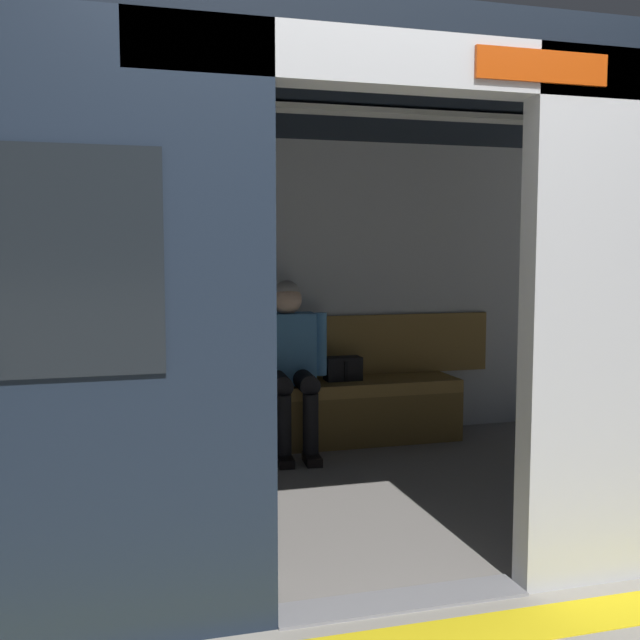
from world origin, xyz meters
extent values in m
plane|color=gray|center=(0.00, 0.00, 0.00)|extent=(60.00, 60.00, 0.00)
cube|color=yellow|center=(0.00, 0.30, 0.00)|extent=(8.00, 0.24, 0.01)
cube|color=silver|center=(-1.03, 0.02, 1.09)|extent=(1.03, 0.12, 2.19)
cube|color=black|center=(-1.03, 0.03, 1.36)|extent=(0.57, 0.02, 0.55)
cube|color=silver|center=(0.00, 0.00, 2.09)|extent=(2.07, 0.16, 0.20)
cube|color=#BF3F0C|center=(-0.52, 0.09, 2.09)|extent=(0.56, 0.02, 0.12)
cube|color=black|center=(0.00, -1.35, 2.25)|extent=(6.40, 2.86, 0.12)
cube|color=gray|center=(0.00, -1.35, 0.00)|extent=(6.08, 2.70, 0.01)
cube|color=silver|center=(0.00, -2.70, 1.09)|extent=(6.08, 0.10, 2.19)
cube|color=olive|center=(0.00, -2.64, 0.68)|extent=(3.52, 0.06, 0.45)
cube|color=white|center=(0.00, -1.35, 2.16)|extent=(4.48, 0.16, 0.03)
cube|color=gray|center=(0.00, 0.00, 0.01)|extent=(1.03, 0.19, 0.01)
cube|color=olive|center=(0.00, -2.42, 0.41)|extent=(2.74, 0.44, 0.09)
cube|color=brown|center=(0.00, -2.22, 0.18)|extent=(2.74, 0.04, 0.36)
cube|color=#4C8CC6|center=(-0.10, -2.40, 0.70)|extent=(0.39, 0.25, 0.50)
sphere|color=beige|center=(-0.10, -2.40, 1.05)|extent=(0.21, 0.21, 0.21)
sphere|color=#B2ADA8|center=(-0.10, -2.41, 1.09)|extent=(0.19, 0.19, 0.19)
cylinder|color=#4C8CC6|center=(-0.34, -2.36, 0.73)|extent=(0.08, 0.08, 0.44)
cylinder|color=#4C8CC6|center=(0.13, -2.39, 0.73)|extent=(0.08, 0.08, 0.44)
cylinder|color=black|center=(-0.18, -2.20, 0.50)|extent=(0.16, 0.41, 0.14)
cylinder|color=black|center=(0.00, -2.21, 0.50)|extent=(0.16, 0.41, 0.14)
cylinder|color=black|center=(-0.16, -2.00, 0.25)|extent=(0.10, 0.10, 0.41)
cylinder|color=black|center=(0.01, -2.01, 0.25)|extent=(0.10, 0.10, 0.41)
cube|color=black|center=(-0.16, -1.95, 0.03)|extent=(0.12, 0.23, 0.06)
cube|color=black|center=(0.02, -1.96, 0.03)|extent=(0.12, 0.23, 0.06)
cube|color=black|center=(-0.53, -2.44, 0.54)|extent=(0.26, 0.14, 0.17)
cube|color=black|center=(-0.53, -2.36, 0.53)|extent=(0.02, 0.01, 0.14)
cube|color=gold|center=(0.26, -2.41, 0.47)|extent=(0.22, 0.26, 0.03)
cylinder|color=silver|center=(0.46, -0.38, 1.08)|extent=(0.04, 0.04, 2.17)
camera|label=1|loc=(1.09, 2.67, 1.40)|focal=42.09mm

